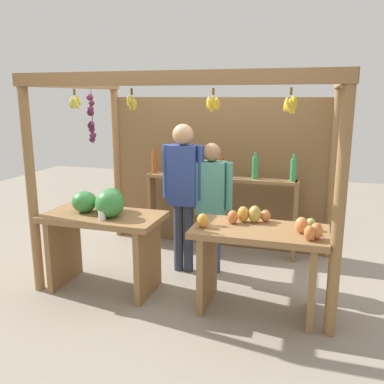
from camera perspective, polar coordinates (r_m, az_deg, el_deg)
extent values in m
plane|color=gray|center=(4.92, 0.64, -10.86)|extent=(12.00, 12.00, 0.00)
cylinder|color=olive|center=(4.44, -21.29, 0.56)|extent=(0.10, 0.10, 2.21)
cylinder|color=olive|center=(3.51, 19.63, -2.44)|extent=(0.10, 0.10, 2.21)
cylinder|color=olive|center=(5.97, -10.35, 4.27)|extent=(0.10, 0.10, 2.21)
cylinder|color=olive|center=(5.32, 18.88, 2.71)|extent=(0.10, 0.10, 2.21)
cube|color=olive|center=(3.62, -3.56, 15.42)|extent=(3.02, 0.12, 0.12)
cube|color=olive|center=(5.11, -15.73, 14.29)|extent=(0.12, 1.95, 0.12)
cube|color=olive|center=(4.32, 20.24, 14.29)|extent=(0.12, 1.95, 0.12)
cube|color=brown|center=(5.50, 3.45, 2.55)|extent=(2.92, 0.04, 1.99)
cylinder|color=brown|center=(3.68, 2.96, 13.68)|extent=(0.02, 0.02, 0.06)
ellipsoid|color=gold|center=(3.67, 3.54, 12.04)|extent=(0.04, 0.07, 0.12)
ellipsoid|color=gold|center=(3.71, 3.27, 12.08)|extent=(0.06, 0.05, 0.12)
ellipsoid|color=gold|center=(3.70, 2.87, 11.76)|extent=(0.06, 0.05, 0.12)
ellipsoid|color=gold|center=(3.69, 2.29, 12.24)|extent=(0.04, 0.08, 0.12)
ellipsoid|color=gold|center=(3.65, 2.47, 11.98)|extent=(0.06, 0.05, 0.12)
ellipsoid|color=gold|center=(3.64, 3.07, 12.22)|extent=(0.06, 0.05, 0.12)
cylinder|color=brown|center=(4.25, -15.92, 13.13)|extent=(0.02, 0.02, 0.06)
ellipsoid|color=#D1CC4C|center=(4.23, -15.36, 12.05)|extent=(0.04, 0.06, 0.11)
ellipsoid|color=#D1CC4C|center=(4.26, -15.49, 12.04)|extent=(0.05, 0.05, 0.11)
ellipsoid|color=#D1CC4C|center=(4.27, -15.54, 11.71)|extent=(0.05, 0.04, 0.11)
ellipsoid|color=#D1CC4C|center=(4.28, -15.84, 11.56)|extent=(0.07, 0.06, 0.11)
ellipsoid|color=#D1CC4C|center=(4.29, -16.12, 11.88)|extent=(0.06, 0.07, 0.11)
ellipsoid|color=#D1CC4C|center=(4.26, -16.32, 11.63)|extent=(0.05, 0.06, 0.11)
ellipsoid|color=#D1CC4C|center=(4.24, -16.16, 11.68)|extent=(0.07, 0.05, 0.11)
ellipsoid|color=#D1CC4C|center=(4.22, -15.99, 11.81)|extent=(0.07, 0.04, 0.11)
ellipsoid|color=#D1CC4C|center=(4.21, -15.64, 11.59)|extent=(0.06, 0.07, 0.11)
cylinder|color=brown|center=(3.84, -8.33, 13.54)|extent=(0.02, 0.02, 0.06)
ellipsoid|color=gold|center=(3.83, -7.96, 12.00)|extent=(0.04, 0.06, 0.11)
ellipsoid|color=gold|center=(3.85, -7.93, 11.77)|extent=(0.06, 0.05, 0.11)
ellipsoid|color=gold|center=(3.86, -8.27, 11.80)|extent=(0.07, 0.05, 0.11)
ellipsoid|color=gold|center=(3.85, -8.70, 12.30)|extent=(0.04, 0.05, 0.11)
ellipsoid|color=gold|center=(3.82, -8.68, 12.26)|extent=(0.07, 0.06, 0.11)
ellipsoid|color=gold|center=(3.80, -8.16, 12.25)|extent=(0.06, 0.05, 0.11)
cylinder|color=brown|center=(3.58, 13.51, 13.36)|extent=(0.02, 0.02, 0.06)
ellipsoid|color=gold|center=(3.58, 13.97, 11.86)|extent=(0.04, 0.06, 0.13)
ellipsoid|color=gold|center=(3.61, 13.74, 11.87)|extent=(0.06, 0.05, 0.13)
ellipsoid|color=gold|center=(3.60, 13.35, 11.77)|extent=(0.07, 0.05, 0.13)
ellipsoid|color=gold|center=(3.61, 12.83, 11.65)|extent=(0.05, 0.06, 0.13)
ellipsoid|color=gold|center=(3.58, 13.01, 11.70)|extent=(0.04, 0.06, 0.13)
ellipsoid|color=gold|center=(3.55, 13.21, 11.34)|extent=(0.08, 0.05, 0.13)
ellipsoid|color=gold|center=(3.55, 13.65, 11.34)|extent=(0.07, 0.06, 0.13)
cylinder|color=#4C422D|center=(4.42, -13.59, 10.06)|extent=(0.01, 0.01, 0.55)
sphere|color=#601E42|center=(4.43, -13.92, 12.57)|extent=(0.07, 0.07, 0.07)
sphere|color=#511938|center=(4.40, -13.69, 11.85)|extent=(0.06, 0.06, 0.06)
sphere|color=#601E42|center=(4.41, -13.81, 11.10)|extent=(0.06, 0.06, 0.06)
sphere|color=#47142D|center=(4.42, -13.82, 10.59)|extent=(0.07, 0.07, 0.07)
sphere|color=#601E42|center=(4.42, -13.69, 9.13)|extent=(0.06, 0.06, 0.06)
sphere|color=#47142D|center=(4.41, -13.76, 8.89)|extent=(0.07, 0.07, 0.07)
sphere|color=#601E42|center=(4.45, -13.66, 8.41)|extent=(0.07, 0.07, 0.07)
sphere|color=#601E42|center=(4.45, -13.51, 7.62)|extent=(0.07, 0.07, 0.07)
sphere|color=#511938|center=(4.46, -13.61, 7.07)|extent=(0.06, 0.06, 0.06)
cube|color=olive|center=(4.34, -12.21, -3.38)|extent=(1.23, 0.64, 0.06)
cube|color=olive|center=(4.72, -17.23, -7.58)|extent=(0.06, 0.58, 0.76)
cube|color=olive|center=(4.27, -6.10, -9.26)|extent=(0.06, 0.58, 0.76)
ellipsoid|color=#38843D|center=(4.43, -14.63, -1.30)|extent=(0.31, 0.31, 0.22)
ellipsoid|color=#38843D|center=(4.18, -11.30, -1.57)|extent=(0.40, 0.40, 0.28)
ellipsoid|color=#2D7533|center=(4.39, -11.07, -1.08)|extent=(0.36, 0.36, 0.25)
cylinder|color=white|center=(4.12, -12.30, -3.17)|extent=(0.07, 0.07, 0.09)
cube|color=olive|center=(3.85, 9.30, -5.41)|extent=(1.23, 0.64, 0.06)
cube|color=olive|center=(4.08, 2.14, -10.29)|extent=(0.06, 0.58, 0.76)
cube|color=olive|center=(3.97, 16.25, -11.54)|extent=(0.06, 0.58, 0.76)
ellipsoid|color=#E07F47|center=(3.77, 14.87, -4.43)|extent=(0.14, 0.14, 0.14)
ellipsoid|color=gold|center=(3.99, 7.07, -3.06)|extent=(0.14, 0.14, 0.15)
ellipsoid|color=gold|center=(3.80, 1.47, -3.94)|extent=(0.13, 0.13, 0.13)
ellipsoid|color=#CC7038|center=(3.64, 16.78, -5.17)|extent=(0.12, 0.12, 0.14)
ellipsoid|color=#E07F47|center=(4.04, 10.07, -3.24)|extent=(0.13, 0.13, 0.11)
ellipsoid|color=#CC7038|center=(3.60, 15.91, -5.47)|extent=(0.10, 0.10, 0.13)
ellipsoid|color=#CC7038|center=(3.93, 5.63, -3.46)|extent=(0.11, 0.11, 0.13)
ellipsoid|color=#A8B24C|center=(3.88, 16.03, -4.27)|extent=(0.12, 0.12, 0.11)
ellipsoid|color=#B79E47|center=(3.98, 8.64, -3.04)|extent=(0.14, 0.14, 0.17)
cube|color=olive|center=(5.64, -5.58, -2.38)|extent=(0.05, 0.20, 1.00)
cube|color=olive|center=(5.23, 14.04, -3.94)|extent=(0.05, 0.20, 1.00)
cube|color=olive|center=(5.24, 3.93, 1.87)|extent=(1.90, 0.22, 0.04)
cylinder|color=#994C1E|center=(5.48, -5.20, 4.07)|extent=(0.07, 0.07, 0.29)
cylinder|color=#994C1E|center=(5.46, -5.24, 5.87)|extent=(0.03, 0.03, 0.06)
cylinder|color=silver|center=(5.33, -0.66, 3.86)|extent=(0.08, 0.08, 0.29)
cylinder|color=silver|center=(5.30, -0.66, 5.71)|extent=(0.04, 0.04, 0.06)
cylinder|color=#994C1E|center=(5.22, 3.97, 3.45)|extent=(0.08, 0.08, 0.25)
cylinder|color=#994C1E|center=(5.19, 3.99, 5.15)|extent=(0.04, 0.04, 0.06)
cylinder|color=#338C4C|center=(5.14, 8.69, 3.29)|extent=(0.08, 0.08, 0.27)
cylinder|color=#338C4C|center=(5.11, 8.76, 5.13)|extent=(0.03, 0.03, 0.06)
cylinder|color=#338C4C|center=(5.09, 13.80, 2.95)|extent=(0.08, 0.08, 0.27)
cylinder|color=#338C4C|center=(5.07, 13.91, 4.78)|extent=(0.03, 0.03, 0.06)
cylinder|color=#2F384A|center=(4.82, -1.87, -6.28)|extent=(0.11, 0.11, 0.80)
cylinder|color=#2F384A|center=(4.78, -0.50, -6.42)|extent=(0.11, 0.11, 0.80)
cube|color=#2D428C|center=(4.61, -1.23, 2.32)|extent=(0.32, 0.19, 0.67)
cylinder|color=#2D428C|center=(4.67, -3.57, 2.85)|extent=(0.08, 0.08, 0.61)
cylinder|color=#2D428C|center=(4.54, 1.17, 2.60)|extent=(0.08, 0.08, 0.61)
sphere|color=tan|center=(4.55, -1.26, 7.93)|extent=(0.23, 0.23, 0.23)
cylinder|color=navy|center=(4.80, 1.90, -6.96)|extent=(0.11, 0.11, 0.70)
cylinder|color=navy|center=(4.77, 3.30, -7.09)|extent=(0.11, 0.11, 0.70)
cube|color=teal|center=(4.61, 2.68, 0.57)|extent=(0.32, 0.19, 0.59)
cylinder|color=teal|center=(4.65, 0.30, 1.08)|extent=(0.08, 0.08, 0.53)
cylinder|color=teal|center=(4.56, 5.13, 0.77)|extent=(0.08, 0.08, 0.53)
sphere|color=#997051|center=(4.54, 2.74, 5.49)|extent=(0.20, 0.20, 0.20)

